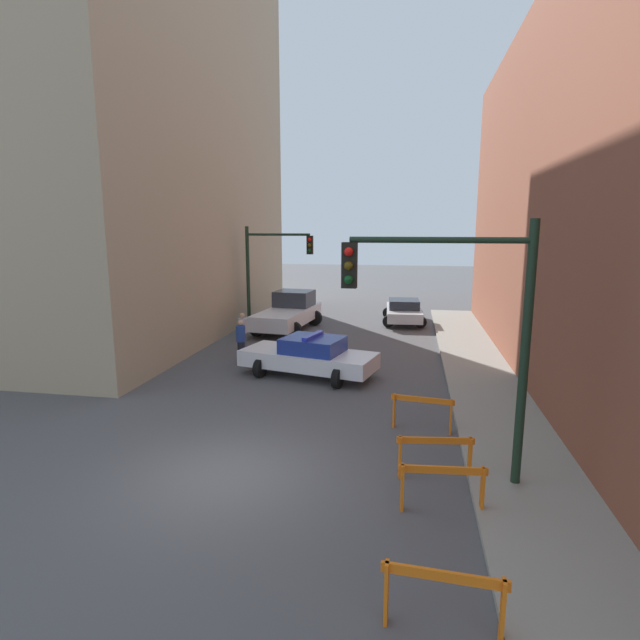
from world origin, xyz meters
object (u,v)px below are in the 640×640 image
barrier_front (443,591)px  barrier_back (435,450)px  traffic_light_far (269,263)px  barrier_corner (422,408)px  traffic_light_near (464,313)px  barrier_mid (442,481)px  pedestrian_crossing (241,340)px  parked_car_near (404,311)px  police_car (309,356)px  white_truck (289,312)px  pedestrian_corner (243,332)px

barrier_front → barrier_back: (0.08, 4.14, 0.00)m
traffic_light_far → barrier_corner: 14.13m
traffic_light_near → barrier_corner: 3.95m
barrier_back → barrier_mid: bearing=-86.6°
traffic_light_near → pedestrian_crossing: (-7.40, 8.09, -2.67)m
parked_car_near → barrier_front: parked_car_near is taller
parked_car_near → police_car: bearing=-109.4°
barrier_mid → barrier_corner: bearing=94.4°
barrier_front → pedestrian_crossing: bearing=119.7°
traffic_light_near → pedestrian_crossing: size_ratio=3.13×
pedestrian_crossing → barrier_corner: 8.73m
white_truck → barrier_corner: bearing=-55.5°
police_car → barrier_corner: size_ratio=3.14×
barrier_mid → barrier_back: bearing=93.4°
police_car → traffic_light_near: bearing=-133.0°
parked_car_near → barrier_front: (0.86, -21.40, -0.06)m
barrier_corner → barrier_mid: bearing=-85.6°
barrier_mid → white_truck: bearing=113.3°
white_truck → parked_car_near: 6.41m
police_car → parked_car_near: bearing=-2.5°
traffic_light_far → pedestrian_corner: bearing=-87.8°
white_truck → pedestrian_crossing: (-0.33, -6.40, -0.04)m
pedestrian_crossing → traffic_light_far: bearing=98.4°
police_car → barrier_front: bearing=-146.2°
barrier_mid → pedestrian_corner: bearing=124.9°
traffic_light_far → pedestrian_crossing: traffic_light_far is taller
parked_car_near → traffic_light_far: bearing=-158.5°
white_truck → barrier_back: white_truck is taller
police_car → parked_car_near: 11.04m
traffic_light_near → white_truck: (-7.07, 14.49, -2.62)m
pedestrian_corner → barrier_front: pedestrian_corner is taller
parked_car_near → barrier_front: 21.42m
white_truck → barrier_front: (6.58, -18.52, -0.29)m
traffic_light_far → pedestrian_crossing: size_ratio=3.13×
traffic_light_far → barrier_mid: traffic_light_far is taller
police_car → pedestrian_crossing: 3.25m
traffic_light_near → traffic_light_far: size_ratio=1.00×
police_car → pedestrian_corner: 4.46m
traffic_light_far → barrier_back: size_ratio=3.27×
barrier_mid → parked_car_near: bearing=93.1°
parked_car_near → pedestrian_crossing: bearing=-126.3°
pedestrian_corner → barrier_corner: (7.22, -7.03, -0.24)m
barrier_front → barrier_back: bearing=89.0°
white_truck → police_car: bearing=-65.1°
pedestrian_corner → barrier_back: (7.44, -9.51, -0.24)m
white_truck → pedestrian_corner: white_truck is taller
traffic_light_far → pedestrian_corner: (0.18, -4.68, -2.54)m
barrier_front → barrier_corner: 6.62m
barrier_front → barrier_mid: 2.87m
traffic_light_far → parked_car_near: 7.85m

